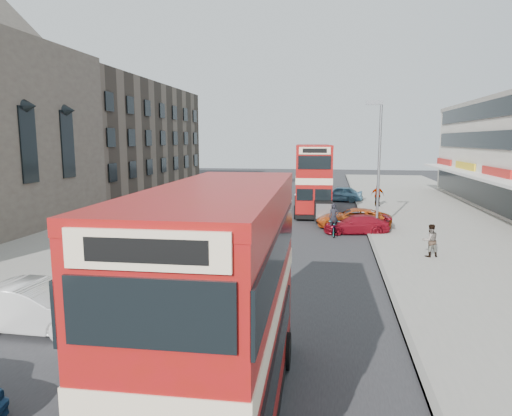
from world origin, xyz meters
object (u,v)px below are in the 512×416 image
Objects in this scene: coach at (166,235)px; cyclist at (334,225)px; bus_main at (221,307)px; car_left_front at (35,307)px; car_right_b at (353,219)px; car_right_c at (340,194)px; pedestrian_near at (430,240)px; bus_second at (313,179)px; pedestrian_far at (377,195)px; street_lamp at (378,157)px; car_right_a at (356,224)px.

coach is 11.17m from cyclist.
bus_main is 7.78m from car_left_front.
car_left_front is at bearing -28.60° from car_right_b.
car_right_c is 20.94m from pedestrian_near.
coach is 25.24m from car_right_c.
bus_main is 27.42m from bus_second.
car_right_c is at bearing 83.39° from cyclist.
pedestrian_far is (11.34, 20.27, -0.39)m from coach.
car_left_front is 1.07× the size of car_right_c.
street_lamp is 4.57m from car_right_b.
pedestrian_near reaches higher than car_right_b.
car_left_front is (-1.43, -7.39, -0.75)m from coach.
pedestrian_near reaches higher than car_right_a.
car_right_b is (8.90, 10.51, -0.83)m from coach.
car_right_a is 2.10× the size of pedestrian_far.
street_lamp is at bearing 14.06° from car_right_c.
bus_second is 17.63m from coach.
bus_second is 5.88× the size of pedestrian_near.
cyclist is (-1.40, -0.83, 0.07)m from car_right_a.
car_right_a is at bearing 9.69° from car_right_c.
pedestrian_far is at bearing 68.50° from cyclist.
car_left_front is 17.35m from pedestrian_near.
pedestrian_near is at bearing -69.78° from street_lamp.
coach is at bearing -1.66° from pedestrian_near.
cyclist is (9.03, 15.52, -0.10)m from car_left_front.
pedestrian_near is (12.24, 3.30, -0.54)m from coach.
car_right_b is 2.44× the size of cyclist.
car_left_front is (-11.58, -16.35, -4.03)m from street_lamp.
pedestrian_near is (6.93, 14.16, -1.54)m from bus_main.
car_right_b is (2.98, -6.04, -2.09)m from bus_second.
bus_second is 7.05m from car_right_b.
car_right_a is 1.63m from cyclist.
street_lamp is 20.53m from bus_main.
cyclist is at bearing -30.05° from car_left_front.
bus_main reaches higher than cyclist.
street_lamp is 1.78× the size of car_left_front.
coach is 1.99× the size of car_right_b.
bus_main reaches higher than car_left_front.
car_right_b is 13.36m from car_right_c.
bus_main is 19.22m from cyclist.
pedestrian_near is at bearing 111.29° from bus_second.
cyclist is at bearing -27.18° from car_right_b.
coach is at bearing -38.88° from car_right_b.
coach reaches higher than car_right_b.
coach is (-10.16, -8.96, -3.28)m from street_lamp.
car_right_b is 7.95m from pedestrian_near.
street_lamp is 4.92m from cyclist.
street_lamp reaches higher than pedestrian_far.
street_lamp reaches higher than cyclist.
coach is (-5.31, 10.86, -1.01)m from bus_main.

